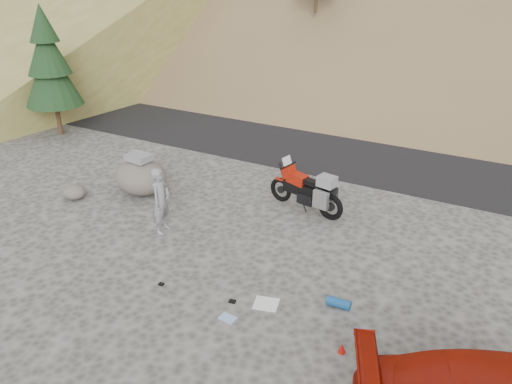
% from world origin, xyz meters
% --- Properties ---
extents(ground, '(140.00, 140.00, 0.00)m').
position_xyz_m(ground, '(0.00, 0.00, 0.00)').
color(ground, '#42403D').
rests_on(ground, ground).
extents(road, '(120.00, 7.00, 0.05)m').
position_xyz_m(road, '(0.00, 9.00, 0.00)').
color(road, black).
rests_on(road, ground).
extents(conifer_verge, '(2.20, 2.20, 5.04)m').
position_xyz_m(conifer_verge, '(-11.00, 4.50, 2.89)').
color(conifer_verge, '#362613').
rests_on(conifer_verge, ground).
extents(motorcycle, '(2.46, 1.00, 1.47)m').
position_xyz_m(motorcycle, '(0.53, 3.10, 0.63)').
color(motorcycle, black).
rests_on(motorcycle, ground).
extents(man, '(0.51, 0.70, 1.79)m').
position_xyz_m(man, '(-2.36, 0.20, 0.00)').
color(man, gray).
rests_on(man, ground).
extents(boulder, '(1.99, 1.82, 1.25)m').
position_xyz_m(boulder, '(-4.40, 1.75, 0.55)').
color(boulder, '#504A45').
rests_on(boulder, ground).
extents(small_rock, '(0.74, 0.67, 0.43)m').
position_xyz_m(small_rock, '(-5.92, 0.48, 0.21)').
color(small_rock, '#504A45').
rests_on(small_rock, ground).
extents(gear_white_cloth, '(0.61, 0.57, 0.02)m').
position_xyz_m(gear_white_cloth, '(1.44, -1.21, 0.01)').
color(gear_white_cloth, white).
rests_on(gear_white_cloth, ground).
extents(gear_blue_mat, '(0.51, 0.22, 0.20)m').
position_xyz_m(gear_blue_mat, '(2.80, -0.58, 0.10)').
color(gear_blue_mat, '#174D8A').
rests_on(gear_blue_mat, ground).
extents(gear_bottle, '(0.09, 0.09, 0.19)m').
position_xyz_m(gear_bottle, '(3.44, -1.24, 0.10)').
color(gear_bottle, '#174D8A').
rests_on(gear_bottle, ground).
extents(gear_funnel, '(0.19, 0.19, 0.20)m').
position_xyz_m(gear_funnel, '(3.31, -1.79, 0.10)').
color(gear_funnel, red).
rests_on(gear_funnel, ground).
extents(gear_glove_a, '(0.15, 0.12, 0.04)m').
position_xyz_m(gear_glove_a, '(0.79, -1.50, 0.02)').
color(gear_glove_a, black).
rests_on(gear_glove_a, ground).
extents(gear_glove_b, '(0.12, 0.10, 0.04)m').
position_xyz_m(gear_glove_b, '(-0.91, -1.73, 0.02)').
color(gear_glove_b, black).
rests_on(gear_glove_b, ground).
extents(gear_blue_cloth, '(0.35, 0.27, 0.01)m').
position_xyz_m(gear_blue_cloth, '(0.97, -1.99, 0.01)').
color(gear_blue_cloth, '#8EA9DB').
rests_on(gear_blue_cloth, ground).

